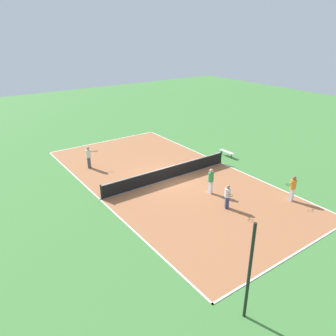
% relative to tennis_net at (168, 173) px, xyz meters
% --- Properties ---
extents(ground_plane, '(80.00, 80.00, 0.00)m').
position_rel_tennis_net_xyz_m(ground_plane, '(0.00, 0.00, -0.54)').
color(ground_plane, '#47843D').
extents(court_surface, '(10.67, 21.01, 0.02)m').
position_rel_tennis_net_xyz_m(court_surface, '(0.00, 0.00, -0.53)').
color(court_surface, '#AD6B42').
rests_on(court_surface, ground_plane).
extents(tennis_net, '(10.47, 0.10, 1.02)m').
position_rel_tennis_net_xyz_m(tennis_net, '(0.00, 0.00, 0.00)').
color(tennis_net, black).
rests_on(tennis_net, court_surface).
extents(bench, '(0.36, 1.44, 0.45)m').
position_rel_tennis_net_xyz_m(bench, '(-6.71, -0.85, -0.16)').
color(bench, silver).
rests_on(bench, ground_plane).
extents(player_far_white, '(0.99, 0.67, 1.74)m').
position_rel_tennis_net_xyz_m(player_far_white, '(3.76, -5.25, 0.49)').
color(player_far_white, '#4C4C51').
rests_on(player_far_white, court_surface).
extents(player_near_white, '(0.78, 0.97, 1.54)m').
position_rel_tennis_net_xyz_m(player_near_white, '(-0.51, 5.40, 0.36)').
color(player_near_white, navy).
rests_on(player_near_white, court_surface).
extents(player_far_green, '(0.39, 0.39, 1.74)m').
position_rel_tennis_net_xyz_m(player_far_green, '(-1.02, 3.37, 0.48)').
color(player_far_green, white).
rests_on(player_far_green, court_surface).
extents(player_center_orange, '(0.96, 0.44, 1.69)m').
position_rel_tennis_net_xyz_m(player_center_orange, '(-4.48, 7.08, 0.45)').
color(player_center_orange, white).
rests_on(player_center_orange, court_surface).
extents(tennis_ball_near_net, '(0.07, 0.07, 0.07)m').
position_rel_tennis_net_xyz_m(tennis_ball_near_net, '(3.22, 1.07, -0.48)').
color(tennis_ball_near_net, '#CCE033').
rests_on(tennis_ball_near_net, court_surface).
extents(tennis_ball_midcourt, '(0.07, 0.07, 0.07)m').
position_rel_tennis_net_xyz_m(tennis_ball_midcourt, '(2.23, 0.59, -0.48)').
color(tennis_ball_midcourt, '#CCE033').
rests_on(tennis_ball_midcourt, court_surface).
extents(fence_post_back_right, '(0.12, 0.12, 4.15)m').
position_rel_tennis_net_xyz_m(fence_post_back_right, '(4.70, 11.58, 1.54)').
color(fence_post_back_right, black).
rests_on(fence_post_back_right, ground_plane).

